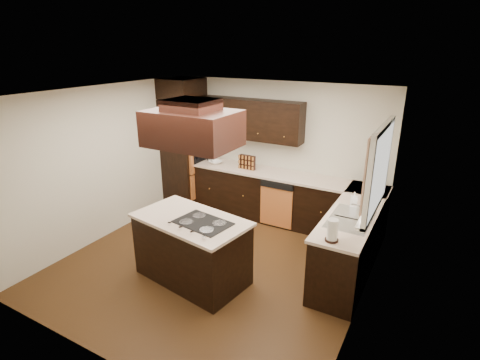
# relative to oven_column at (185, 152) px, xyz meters

# --- Properties ---
(floor) EXTENTS (4.20, 4.20, 0.02)m
(floor) POSITION_rel_oven_column_xyz_m (1.78, -1.71, -1.07)
(floor) COLOR #553518
(floor) RESTS_ON ground
(ceiling) EXTENTS (4.20, 4.20, 0.02)m
(ceiling) POSITION_rel_oven_column_xyz_m (1.78, -1.71, 1.45)
(ceiling) COLOR silver
(ceiling) RESTS_ON ground
(wall_back) EXTENTS (4.20, 0.02, 2.50)m
(wall_back) POSITION_rel_oven_column_xyz_m (1.78, 0.40, 0.19)
(wall_back) COLOR beige
(wall_back) RESTS_ON ground
(wall_front) EXTENTS (4.20, 0.02, 2.50)m
(wall_front) POSITION_rel_oven_column_xyz_m (1.78, -3.81, 0.19)
(wall_front) COLOR beige
(wall_front) RESTS_ON ground
(wall_left) EXTENTS (0.02, 4.20, 2.50)m
(wall_left) POSITION_rel_oven_column_xyz_m (-0.33, -1.71, 0.19)
(wall_left) COLOR beige
(wall_left) RESTS_ON ground
(wall_right) EXTENTS (0.02, 4.20, 2.50)m
(wall_right) POSITION_rel_oven_column_xyz_m (3.88, -1.71, 0.19)
(wall_right) COLOR beige
(wall_right) RESTS_ON ground
(oven_column) EXTENTS (0.65, 0.75, 2.12)m
(oven_column) POSITION_rel_oven_column_xyz_m (0.00, 0.00, 0.00)
(oven_column) COLOR black
(oven_column) RESTS_ON floor
(wall_oven_face) EXTENTS (0.05, 0.62, 0.78)m
(wall_oven_face) POSITION_rel_oven_column_xyz_m (0.35, 0.00, 0.06)
(wall_oven_face) COLOR orange
(wall_oven_face) RESTS_ON oven_column
(base_cabinets_back) EXTENTS (2.93, 0.60, 0.88)m
(base_cabinets_back) POSITION_rel_oven_column_xyz_m (1.81, 0.09, -0.62)
(base_cabinets_back) COLOR black
(base_cabinets_back) RESTS_ON floor
(base_cabinets_right) EXTENTS (0.60, 2.40, 0.88)m
(base_cabinets_right) POSITION_rel_oven_column_xyz_m (3.58, -0.80, -0.62)
(base_cabinets_right) COLOR black
(base_cabinets_right) RESTS_ON floor
(countertop_back) EXTENTS (2.93, 0.63, 0.04)m
(countertop_back) POSITION_rel_oven_column_xyz_m (1.81, 0.08, -0.16)
(countertop_back) COLOR beige
(countertop_back) RESTS_ON base_cabinets_back
(countertop_right) EXTENTS (0.63, 2.40, 0.04)m
(countertop_right) POSITION_rel_oven_column_xyz_m (3.56, -0.80, -0.16)
(countertop_right) COLOR beige
(countertop_right) RESTS_ON base_cabinets_right
(upper_cabinets) EXTENTS (2.00, 0.34, 0.72)m
(upper_cabinets) POSITION_rel_oven_column_xyz_m (1.34, 0.23, 0.75)
(upper_cabinets) COLOR black
(upper_cabinets) RESTS_ON wall_back
(dishwasher_front) EXTENTS (0.60, 0.05, 0.72)m
(dishwasher_front) POSITION_rel_oven_column_xyz_m (2.10, -0.20, -0.66)
(dishwasher_front) COLOR orange
(dishwasher_front) RESTS_ON floor
(window_frame) EXTENTS (0.06, 1.32, 1.12)m
(window_frame) POSITION_rel_oven_column_xyz_m (3.85, -1.16, 0.59)
(window_frame) COLOR white
(window_frame) RESTS_ON wall_right
(window_pane) EXTENTS (0.00, 1.20, 1.00)m
(window_pane) POSITION_rel_oven_column_xyz_m (3.87, -1.16, 0.59)
(window_pane) COLOR white
(window_pane) RESTS_ON wall_right
(curtain_left) EXTENTS (0.02, 0.34, 0.90)m
(curtain_left) POSITION_rel_oven_column_xyz_m (3.79, -1.57, 0.64)
(curtain_left) COLOR beige
(curtain_left) RESTS_ON wall_right
(curtain_right) EXTENTS (0.02, 0.34, 0.90)m
(curtain_right) POSITION_rel_oven_column_xyz_m (3.79, -0.74, 0.64)
(curtain_right) COLOR beige
(curtain_right) RESTS_ON wall_right
(sink_rim) EXTENTS (0.52, 0.84, 0.01)m
(sink_rim) POSITION_rel_oven_column_xyz_m (3.58, -1.16, -0.14)
(sink_rim) COLOR silver
(sink_rim) RESTS_ON countertop_right
(island) EXTENTS (1.60, 1.04, 0.88)m
(island) POSITION_rel_oven_column_xyz_m (1.72, -2.17, -0.62)
(island) COLOR black
(island) RESTS_ON floor
(island_top) EXTENTS (1.66, 1.10, 0.04)m
(island_top) POSITION_rel_oven_column_xyz_m (1.72, -2.17, -0.16)
(island_top) COLOR beige
(island_top) RESTS_ON island
(cooktop) EXTENTS (0.77, 0.57, 0.01)m
(cooktop) POSITION_rel_oven_column_xyz_m (1.94, -2.21, -0.13)
(cooktop) COLOR black
(cooktop) RESTS_ON island_top
(range_hood) EXTENTS (1.05, 0.72, 0.42)m
(range_hood) POSITION_rel_oven_column_xyz_m (1.88, -2.25, 1.10)
(range_hood) COLOR black
(range_hood) RESTS_ON ceiling
(hood_duct) EXTENTS (0.55, 0.50, 0.13)m
(hood_duct) POSITION_rel_oven_column_xyz_m (1.88, -2.25, 1.38)
(hood_duct) COLOR black
(hood_duct) RESTS_ON ceiling
(blender_base) EXTENTS (0.15, 0.15, 0.10)m
(blender_base) POSITION_rel_oven_column_xyz_m (0.57, 0.06, -0.09)
(blender_base) COLOR silver
(blender_base) RESTS_ON countertop_back
(blender_pitcher) EXTENTS (0.13, 0.13, 0.26)m
(blender_pitcher) POSITION_rel_oven_column_xyz_m (0.57, 0.06, 0.09)
(blender_pitcher) COLOR silver
(blender_pitcher) RESTS_ON blender_base
(spice_rack) EXTENTS (0.31, 0.10, 0.26)m
(spice_rack) POSITION_rel_oven_column_xyz_m (1.39, 0.04, -0.01)
(spice_rack) COLOR black
(spice_rack) RESTS_ON countertop_back
(mixing_bowl) EXTENTS (0.32, 0.32, 0.06)m
(mixing_bowl) POSITION_rel_oven_column_xyz_m (0.71, 0.01, -0.11)
(mixing_bowl) COLOR white
(mixing_bowl) RESTS_ON countertop_back
(soap_bottle) EXTENTS (0.11, 0.11, 0.21)m
(soap_bottle) POSITION_rel_oven_column_xyz_m (3.51, -0.72, -0.03)
(soap_bottle) COLOR white
(soap_bottle) RESTS_ON countertop_right
(paper_towel) EXTENTS (0.17, 0.17, 0.28)m
(paper_towel) POSITION_rel_oven_column_xyz_m (3.52, -1.86, -0.00)
(paper_towel) COLOR white
(paper_towel) RESTS_ON countertop_right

